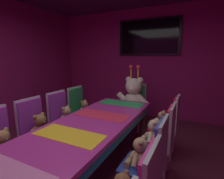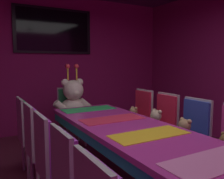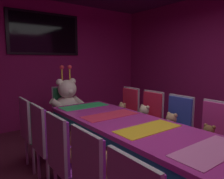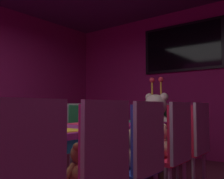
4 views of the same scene
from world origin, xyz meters
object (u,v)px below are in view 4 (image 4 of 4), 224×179
at_px(teddy_left_4, 61,133).
at_px(teddy_right_3, 126,151).
at_px(teddy_left_3, 25,136).
at_px(wall_tv, 182,48).
at_px(chair_right_4, 173,144).
at_px(king_teddy_bear, 155,118).
at_px(teddy_right_5, 183,139).
at_px(teddy_right_4, 159,143).
at_px(chair_left_4, 54,132).
at_px(banquet_table, 46,138).
at_px(chair_left_5, 81,129).
at_px(chair_right_2, 97,165).
at_px(throne_chair, 161,128).
at_px(chair_right_5, 195,138).
at_px(chair_left_3, 18,136).
at_px(teddy_left_5, 87,131).
at_px(chair_right_3, 141,152).
at_px(teddy_right_2, 80,166).

distance_m(teddy_left_4, teddy_right_3, 1.54).
distance_m(teddy_left_3, wall_tv, 3.28).
relative_size(chair_right_4, king_teddy_bear, 1.05).
bearing_deg(teddy_right_5, teddy_right_4, 89.45).
distance_m(chair_left_4, teddy_right_4, 1.60).
relative_size(banquet_table, teddy_right_5, 11.85).
bearing_deg(king_teddy_bear, chair_left_5, -50.40).
distance_m(chair_right_2, throne_chair, 2.65).
distance_m(banquet_table, chair_right_5, 1.60).
height_order(chair_left_3, chair_right_2, same).
bearing_deg(king_teddy_bear, teddy_left_4, -30.46).
height_order(teddy_left_4, chair_right_4, chair_right_4).
distance_m(king_teddy_bear, wall_tv, 1.68).
distance_m(teddy_right_3, king_teddy_bear, 1.94).
relative_size(teddy_left_5, wall_tv, 0.19).
distance_m(teddy_left_3, king_teddy_bear, 1.93).
relative_size(teddy_left_4, chair_right_4, 0.32).
xyz_separation_m(chair_left_4, teddy_right_5, (1.60, 0.54, -0.02)).
height_order(chair_left_3, chair_left_5, same).
height_order(teddy_right_3, teddy_right_4, teddy_right_4).
bearing_deg(chair_right_3, chair_right_5, -90.93).
bearing_deg(chair_right_3, teddy_left_5, -33.96).
distance_m(teddy_right_4, chair_right_5, 0.57).
distance_m(teddy_left_3, teddy_right_3, 1.43).
bearing_deg(throne_chair, teddy_right_2, 16.29).
bearing_deg(king_teddy_bear, teddy_left_3, -22.16).
bearing_deg(chair_left_5, teddy_left_5, 0.00).
height_order(chair_left_3, teddy_right_3, chair_left_3).
xyz_separation_m(banquet_table, teddy_right_2, (0.73, -0.29, -0.09)).
distance_m(chair_right_2, teddy_right_2, 0.14).
height_order(chair_left_4, chair_right_3, same).
xyz_separation_m(teddy_right_5, throne_chair, (-0.73, 0.87, 0.02)).
relative_size(chair_left_5, chair_right_5, 1.00).
relative_size(banquet_table, teddy_right_4, 9.92).
bearing_deg(teddy_right_2, chair_right_4, -97.24).
bearing_deg(teddy_right_2, teddy_right_4, -89.49).
bearing_deg(banquet_table, teddy_left_5, 119.27).
xyz_separation_m(teddy_left_4, chair_right_3, (1.58, -0.56, 0.01)).
height_order(teddy_left_3, teddy_left_5, teddy_left_3).
xyz_separation_m(teddy_left_3, chair_right_3, (1.58, -0.02, -0.00)).
distance_m(chair_right_3, king_teddy_bear, 1.99).
height_order(teddy_right_2, chair_right_5, chair_right_5).
bearing_deg(teddy_right_5, chair_left_5, 0.93).
bearing_deg(teddy_right_4, banquet_table, 47.42).
distance_m(banquet_table, teddy_left_4, 1.09).
distance_m(chair_right_4, wall_tv, 2.87).
relative_size(teddy_right_2, chair_right_5, 0.28).
xyz_separation_m(chair_left_5, wall_tv, (0.88, 1.79, 1.45)).
height_order(chair_left_3, wall_tv, wall_tv).
distance_m(chair_right_3, teddy_right_5, 1.10).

